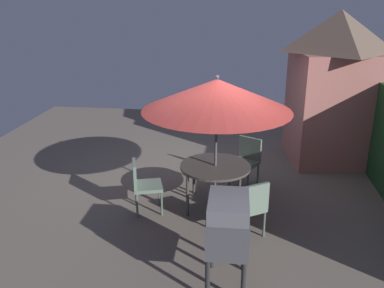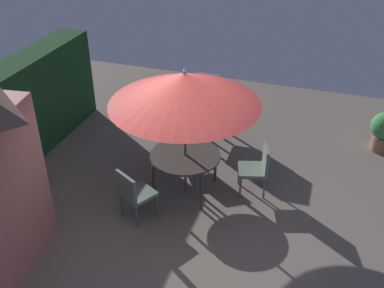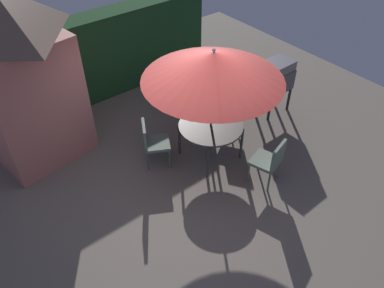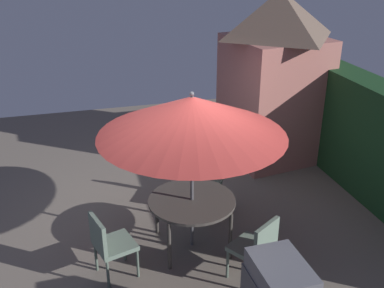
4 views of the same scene
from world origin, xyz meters
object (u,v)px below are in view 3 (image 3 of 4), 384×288
at_px(chair_near_shed, 270,160).
at_px(chair_far_side, 226,103).
at_px(patio_umbrella, 213,66).
at_px(garden_shed, 18,76).
at_px(bbq_grill, 276,77).
at_px(chair_toward_hedge, 152,141).
at_px(patio_table, 211,128).

distance_m(chair_near_shed, chair_far_side, 1.83).
bearing_deg(patio_umbrella, garden_shed, 137.15).
bearing_deg(chair_near_shed, chair_far_side, 72.32).
bearing_deg(patio_umbrella, chair_near_shed, -73.20).
bearing_deg(bbq_grill, chair_toward_hedge, 175.76).
relative_size(garden_shed, chair_near_shed, 3.52).
distance_m(patio_umbrella, chair_far_side, 1.79).
bearing_deg(chair_toward_hedge, chair_far_side, 1.56).
relative_size(patio_umbrella, chair_far_side, 2.68).
relative_size(patio_table, chair_near_shed, 1.32).
bearing_deg(chair_far_side, patio_table, -147.70).
distance_m(garden_shed, chair_toward_hedge, 2.56).
bearing_deg(chair_toward_hedge, patio_table, -28.75).
distance_m(patio_umbrella, chair_toward_hedge, 1.79).
bearing_deg(bbq_grill, patio_table, -171.64).
distance_m(patio_table, chair_far_side, 1.09).
height_order(chair_near_shed, chair_far_side, same).
bearing_deg(garden_shed, bbq_grill, -23.69).
relative_size(bbq_grill, chair_toward_hedge, 1.33).
bearing_deg(chair_far_side, patio_umbrella, -147.70).
relative_size(bbq_grill, chair_near_shed, 1.33).
bearing_deg(bbq_grill, chair_near_shed, -139.07).
bearing_deg(bbq_grill, patio_umbrella, -171.64).
height_order(garden_shed, bbq_grill, garden_shed).
relative_size(patio_umbrella, chair_toward_hedge, 2.68).
height_order(patio_table, chair_near_shed, chair_near_shed).
height_order(patio_table, patio_umbrella, patio_umbrella).
relative_size(patio_table, patio_umbrella, 0.49).
bearing_deg(patio_table, chair_near_shed, -73.20).
relative_size(garden_shed, patio_table, 2.67).
bearing_deg(chair_toward_hedge, garden_shed, 130.54).
bearing_deg(garden_shed, chair_far_side, -26.85).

